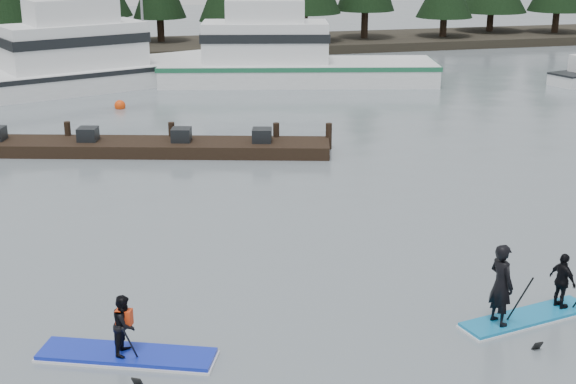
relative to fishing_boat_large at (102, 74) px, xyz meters
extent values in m
plane|color=slate|center=(4.34, -29.75, -0.67)|extent=(160.00, 160.00, 0.00)
cube|color=#2D281E|center=(4.34, 12.25, -0.37)|extent=(70.00, 8.00, 0.60)
cube|color=white|center=(0.46, 0.17, -0.57)|extent=(16.26, 9.54, 2.10)
cube|color=white|center=(-1.31, -0.48, 1.61)|extent=(7.72, 5.40, 2.27)
cube|color=white|center=(10.51, -1.51, -0.57)|extent=(15.52, 7.47, 2.13)
cube|color=white|center=(8.76, -1.11, 1.57)|extent=(7.24, 4.49, 2.13)
cube|color=black|center=(1.03, -14.51, -0.44)|extent=(13.98, 5.57, 0.47)
sphere|color=#ED420B|center=(0.63, -6.14, -0.67)|extent=(0.52, 0.52, 0.52)
sphere|color=#ED420B|center=(14.93, -4.29, -0.67)|extent=(0.53, 0.53, 0.53)
cube|color=#1327B6|center=(-0.42, -29.84, -0.61)|extent=(3.48, 2.05, 0.13)
imported|color=black|center=(-0.42, -29.84, 0.05)|extent=(0.64, 0.71, 1.20)
cube|color=#EE3C14|center=(-0.42, -29.84, 0.20)|extent=(0.35, 0.30, 0.32)
cylinder|color=black|center=(-0.27, -30.14, -0.41)|extent=(0.47, 0.77, 1.47)
cube|color=#1277B1|center=(7.95, -30.29, -0.62)|extent=(3.18, 1.34, 0.11)
imported|color=black|center=(7.17, -30.45, 0.31)|extent=(0.54, 0.71, 1.75)
cylinder|color=black|center=(7.46, -30.62, -0.13)|extent=(0.10, 0.98, 1.66)
imported|color=black|center=(8.83, -30.11, 0.05)|extent=(0.44, 0.77, 1.24)
cylinder|color=black|center=(9.12, -30.27, -0.41)|extent=(0.09, 0.88, 1.49)
camera|label=1|loc=(-0.76, -43.98, 7.18)|focal=50.00mm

